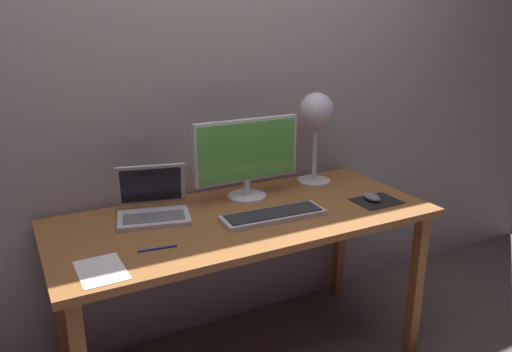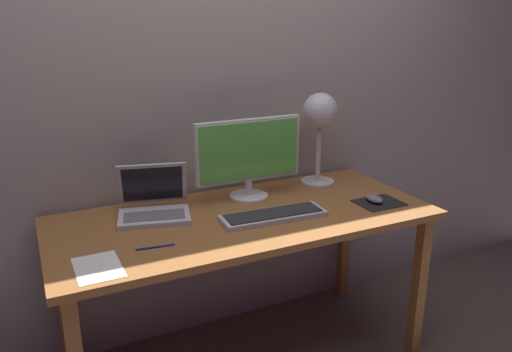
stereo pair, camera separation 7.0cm
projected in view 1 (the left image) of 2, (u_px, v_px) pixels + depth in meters
The scene contains 10 objects.
back_wall at pixel (204, 71), 2.25m from camera, with size 4.80×0.06×2.60m, color #9E998E.
desk at pixel (244, 232), 2.11m from camera, with size 1.60×0.70×0.74m.
monitor at pixel (247, 155), 2.21m from camera, with size 0.50×0.18×0.37m.
keyboard_main at pixel (273, 215), 2.05m from camera, with size 0.45×0.16×0.03m.
laptop at pixel (152, 202), 2.06m from camera, with size 0.34×0.32×0.21m.
desk_lamp at pixel (316, 117), 2.39m from camera, with size 0.17×0.17×0.45m.
mousepad at pixel (376, 201), 2.23m from camera, with size 0.20×0.16×0.00m, color black.
mouse at pixel (372, 197), 2.23m from camera, with size 0.06×0.10×0.03m, color slate.
paper_sheet_by_keyboard at pixel (101, 270), 1.62m from camera, with size 0.15×0.21×0.00m, color white.
pen at pixel (158, 248), 1.77m from camera, with size 0.01×0.01×0.14m, color #2633A5.
Camera 1 is at (-0.86, -1.74, 1.53)m, focal length 34.77 mm.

